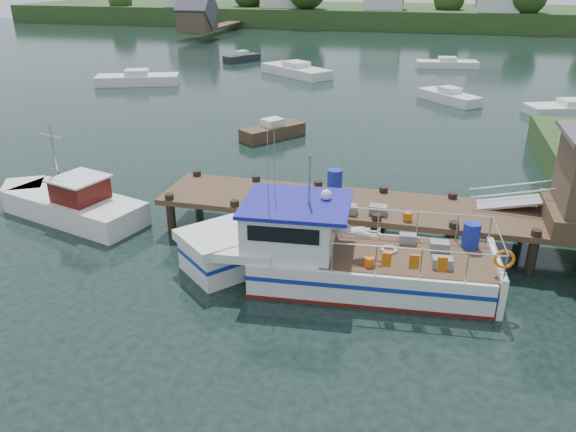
% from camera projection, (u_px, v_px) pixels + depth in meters
% --- Properties ---
extents(ground_plane, '(160.00, 160.00, 0.00)m').
position_uv_depth(ground_plane, '(324.00, 235.00, 20.91)').
color(ground_plane, black).
extents(far_shore, '(140.00, 42.55, 9.22)m').
position_uv_depth(far_shore, '(416.00, 13.00, 93.04)').
color(far_shore, '#2B471D').
rests_on(far_shore, ground).
extents(dock, '(16.60, 3.00, 4.78)m').
position_uv_depth(dock, '(519.00, 194.00, 18.57)').
color(dock, '#4C3524').
rests_on(dock, ground).
extents(lobster_boat, '(10.42, 3.66, 4.94)m').
position_uv_depth(lobster_boat, '(330.00, 256.00, 17.49)').
color(lobster_boat, silver).
rests_on(lobster_boat, ground).
extents(work_boat, '(7.14, 3.80, 3.77)m').
position_uv_depth(work_boat, '(69.00, 203.00, 22.18)').
color(work_boat, silver).
rests_on(work_boat, ground).
extents(moored_rowboat, '(3.41, 3.93, 1.14)m').
position_uv_depth(moored_rowboat, '(273.00, 131.00, 32.51)').
color(moored_rowboat, '#4C3524').
rests_on(moored_rowboat, ground).
extents(moored_far, '(6.14, 2.95, 1.00)m').
position_uv_depth(moored_far, '(447.00, 64.00, 55.35)').
color(moored_far, silver).
rests_on(moored_far, ground).
extents(moored_a, '(7.15, 4.56, 1.25)m').
position_uv_depth(moored_a, '(138.00, 79.00, 47.25)').
color(moored_a, silver).
rests_on(moored_a, ground).
extents(moored_b, '(4.67, 4.75, 1.10)m').
position_uv_depth(moored_b, '(449.00, 97.00, 41.15)').
color(moored_b, silver).
rests_on(moored_b, ground).
extents(moored_c, '(6.47, 4.09, 0.97)m').
position_uv_depth(moored_c, '(572.00, 108.00, 37.94)').
color(moored_c, silver).
rests_on(moored_c, ground).
extents(moored_d, '(7.41, 6.50, 1.26)m').
position_uv_depth(moored_d, '(296.00, 70.00, 51.18)').
color(moored_d, silver).
rests_on(moored_d, ground).
extents(moored_e, '(3.35, 4.14, 1.12)m').
position_uv_depth(moored_e, '(242.00, 58.00, 58.66)').
color(moored_e, black).
rests_on(moored_e, ground).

